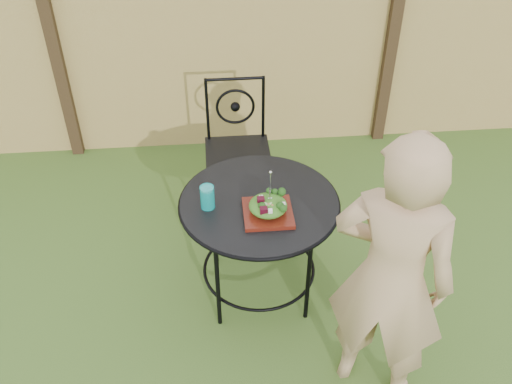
# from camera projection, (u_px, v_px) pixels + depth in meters

# --- Properties ---
(ground) EXTENTS (60.00, 60.00, 0.00)m
(ground) POSITION_uv_depth(u_px,v_px,m) (251.00, 350.00, 3.30)
(ground) COLOR #2B4917
(ground) RESTS_ON ground
(fence) EXTENTS (8.00, 0.12, 1.90)m
(fence) POSITION_uv_depth(u_px,v_px,m) (227.00, 39.00, 4.41)
(fence) COLOR tan
(fence) RESTS_ON ground
(patio_table) EXTENTS (0.92, 0.92, 0.72)m
(patio_table) POSITION_uv_depth(u_px,v_px,m) (259.00, 219.00, 3.31)
(patio_table) COLOR black
(patio_table) RESTS_ON ground
(patio_chair) EXTENTS (0.46, 0.46, 0.95)m
(patio_chair) POSITION_uv_depth(u_px,v_px,m) (237.00, 144.00, 4.07)
(patio_chair) COLOR black
(patio_chair) RESTS_ON ground
(diner) EXTENTS (0.70, 0.63, 1.62)m
(diner) POSITION_uv_depth(u_px,v_px,m) (390.00, 279.00, 2.65)
(diner) COLOR tan
(diner) RESTS_ON ground
(salad_plate) EXTENTS (0.27, 0.27, 0.02)m
(salad_plate) POSITION_uv_depth(u_px,v_px,m) (268.00, 213.00, 3.13)
(salad_plate) COLOR #4B100A
(salad_plate) RESTS_ON patio_table
(salad) EXTENTS (0.21, 0.21, 0.08)m
(salad) POSITION_uv_depth(u_px,v_px,m) (268.00, 206.00, 3.10)
(salad) COLOR #235614
(salad) RESTS_ON salad_plate
(fork) EXTENTS (0.01, 0.01, 0.18)m
(fork) POSITION_uv_depth(u_px,v_px,m) (270.00, 187.00, 3.02)
(fork) COLOR silver
(fork) RESTS_ON salad
(drinking_glass) EXTENTS (0.08, 0.08, 0.14)m
(drinking_glass) POSITION_uv_depth(u_px,v_px,m) (207.00, 197.00, 3.14)
(drinking_glass) COLOR #0D9C99
(drinking_glass) RESTS_ON patio_table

